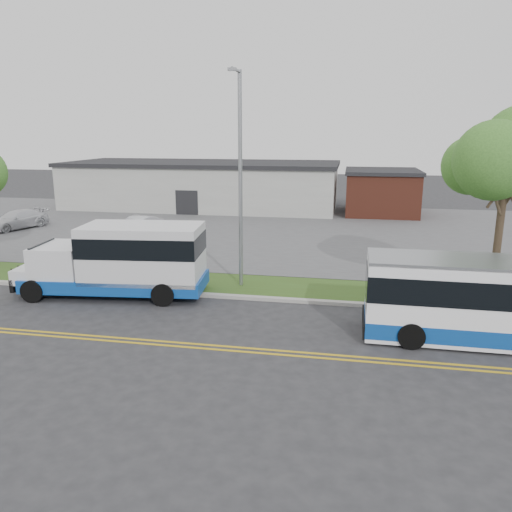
% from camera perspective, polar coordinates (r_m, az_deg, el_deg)
% --- Properties ---
extents(ground, '(140.00, 140.00, 0.00)m').
position_cam_1_polar(ground, '(21.67, -11.12, -5.21)').
color(ground, '#28282B').
rests_on(ground, ground).
extents(lane_line_north, '(70.00, 0.12, 0.01)m').
position_cam_1_polar(lane_line_north, '(18.40, -15.57, -8.99)').
color(lane_line_north, gold).
rests_on(lane_line_north, ground).
extents(lane_line_south, '(70.00, 0.12, 0.01)m').
position_cam_1_polar(lane_line_south, '(18.15, -15.98, -9.34)').
color(lane_line_south, gold).
rests_on(lane_line_south, ground).
extents(curb, '(80.00, 0.30, 0.15)m').
position_cam_1_polar(curb, '(22.62, -10.10, -4.15)').
color(curb, '#9E9B93').
rests_on(curb, ground).
extents(verge, '(80.00, 3.30, 0.10)m').
position_cam_1_polar(verge, '(24.24, -8.61, -2.92)').
color(verge, '#354D19').
rests_on(verge, ground).
extents(parking_lot, '(80.00, 25.00, 0.10)m').
position_cam_1_polar(parking_lot, '(37.45, -1.54, 3.21)').
color(parking_lot, '#4C4C4F').
rests_on(parking_lot, ground).
extents(commercial_building, '(25.40, 10.40, 4.35)m').
position_cam_1_polar(commercial_building, '(48.23, -6.07, 8.10)').
color(commercial_building, '#9E9E99').
rests_on(commercial_building, ground).
extents(brick_wing, '(6.30, 7.30, 3.90)m').
position_cam_1_polar(brick_wing, '(45.32, 14.13, 7.11)').
color(brick_wing, brown).
rests_on(brick_wing, ground).
extents(tree_east, '(5.20, 5.20, 8.33)m').
position_cam_1_polar(tree_east, '(22.83, 26.88, 10.44)').
color(tree_east, '#3E2921').
rests_on(tree_east, verge).
extents(streetlight_near, '(0.35, 1.53, 9.50)m').
position_cam_1_polar(streetlight_near, '(22.29, -1.84, 9.35)').
color(streetlight_near, gray).
rests_on(streetlight_near, verge).
extents(shuttle_bus, '(8.47, 3.52, 3.16)m').
position_cam_1_polar(shuttle_bus, '(22.47, -14.73, -0.23)').
color(shuttle_bus, '#0D3F93').
rests_on(shuttle_bus, ground).
extents(pedestrian, '(0.64, 0.43, 1.73)m').
position_cam_1_polar(pedestrian, '(23.42, -11.69, -1.32)').
color(pedestrian, black).
rests_on(pedestrian, verge).
extents(parked_car_a, '(2.45, 4.36, 1.36)m').
position_cam_1_polar(parked_car_a, '(34.94, -13.35, 3.27)').
color(parked_car_a, silver).
rests_on(parked_car_a, parking_lot).
extents(parked_car_b, '(3.42, 5.01, 1.35)m').
position_cam_1_polar(parked_car_b, '(40.85, -25.65, 3.77)').
color(parked_car_b, silver).
rests_on(parked_car_b, parking_lot).
extents(grocery_bag_left, '(0.32, 0.32, 0.32)m').
position_cam_1_polar(grocery_bag_left, '(23.51, -12.52, -3.10)').
color(grocery_bag_left, white).
rests_on(grocery_bag_left, verge).
extents(grocery_bag_right, '(0.32, 0.32, 0.32)m').
position_cam_1_polar(grocery_bag_right, '(23.73, -10.71, -2.85)').
color(grocery_bag_right, white).
rests_on(grocery_bag_right, verge).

